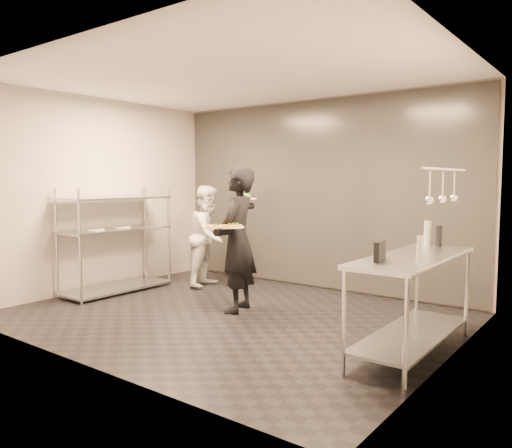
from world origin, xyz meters
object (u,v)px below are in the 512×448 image
Objects in this scene: salad_plate at (246,197)px; pos_monitor at (380,251)px; pizza_plate_far at (232,226)px; bottle_green at (427,233)px; bottle_clear at (420,247)px; pass_rack at (116,239)px; waiter at (237,240)px; pizza_plate_near at (217,227)px; chef at (209,236)px; prep_counter at (413,287)px; bottle_dark at (439,236)px.

salad_plate is 2.45m from pos_monitor.
bottle_green is at bearing 23.36° from pizza_plate_far.
pass_rack is at bearing 178.37° from bottle_clear.
waiter reaches higher than pos_monitor.
pizza_plate_far reaches higher than pizza_plate_near.
chef reaches higher than pass_rack.
salad_plate is 2.54m from bottle_clear.
prep_counter is 5.14× the size of pizza_plate_near.
prep_counter is at bearing -80.10° from bottle_green.
pass_rack is at bearing -166.30° from salad_plate.
pass_rack is at bearing -169.16° from bottle_green.
salad_plate is 1.07× the size of bottle_green.
pizza_plate_far is at bearing -1.32° from pass_rack.
prep_counter is 0.92m from bottle_green.
pizza_plate_far is at bearing -156.64° from bottle_green.
bottle_green reaches higher than pos_monitor.
bottle_clear is at bearing -14.11° from salad_plate.
pos_monitor is at bearing -89.12° from bottle_green.
chef is (0.79, 1.10, -0.01)m from pass_rack.
pos_monitor is at bearing 54.18° from waiter.
bottle_dark is at bearing 18.92° from pizza_plate_near.
bottle_dark is at bearing 87.24° from waiter.
pizza_plate_near is (-0.14, -0.21, 0.17)m from waiter.
prep_counter is 2.50m from salad_plate.
pizza_plate_far is 2.26m from bottle_dark.
pass_rack reaches higher than prep_counter.
salad_plate is (-2.33, 0.48, 0.77)m from prep_counter.
chef is 4.35× the size of pizza_plate_near.
bottle_green is at bearing 19.85° from pizza_plate_near.
salad_plate is 2.36m from bottle_dark.
pos_monitor is at bearing -6.54° from pass_rack.
prep_counter is 1.02× the size of waiter.
bottle_green is (1.98, 0.85, -0.02)m from pizza_plate_far.
bottle_dark is at bearing 7.78° from salad_plate.
bottle_green is (2.10, 0.60, 0.17)m from waiter.
pos_monitor reaches higher than pizza_plate_near.
salad_plate reaches higher than bottle_green.
pos_monitor is 1.11× the size of bottle_dark.
bottle_clear is 0.94m from bottle_dark.
chef reaches higher than bottle_dark.
salad_plate is (2.00, 0.49, 0.62)m from pass_rack.
waiter is at bearing 115.93° from pizza_plate_far.
pizza_plate_far is at bearing -157.84° from bottle_dark.
bottle_clear is at bearing -122.96° from chef.
bottle_green is (4.19, 0.80, 0.28)m from pass_rack.
pizza_plate_near is at bearing -161.08° from bottle_dark.
pass_rack is 2.15m from salad_plate.
salad_plate is at bearing -172.22° from bottle_dark.
bottle_dark is (-0.02, 0.80, 0.40)m from prep_counter.
pizza_plate_far is 2.04m from pos_monitor.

